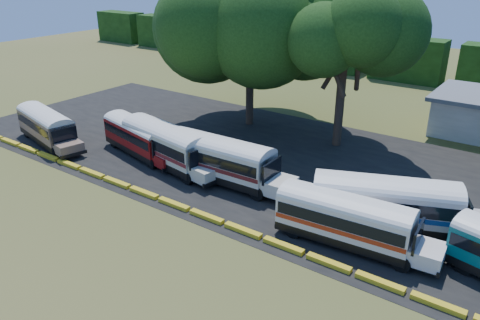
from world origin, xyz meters
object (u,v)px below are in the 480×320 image
Objects in this scene: bus_white_red at (348,218)px; tree_west at (250,15)px; bus_red at (139,135)px; bus_cream_west at (167,143)px; bus_beige at (47,125)px.

bus_white_red is 0.61× the size of tree_west.
bus_red is 3.83m from bus_cream_west.
bus_beige is 1.02× the size of bus_red.
bus_cream_west is 17.31m from bus_white_red.
tree_west is at bearing 88.17° from bus_red.
tree_west is (-17.71, 15.41, 9.30)m from bus_white_red.
bus_red is 0.60× the size of tree_west.
tree_west reaches higher than bus_red.
tree_west is (12.22, 15.77, 9.28)m from bus_beige.
bus_cream_west is 0.68× the size of tree_west.
bus_cream_west is 15.89m from tree_west.
bus_white_red is at bearing 1.72° from bus_cream_west.
bus_white_red reaches higher than bus_beige.
bus_white_red is (20.95, -2.79, 0.03)m from bus_red.
tree_west reaches higher than bus_cream_west.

